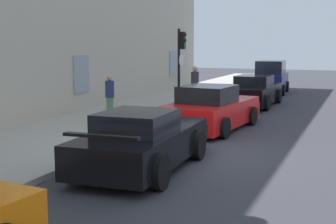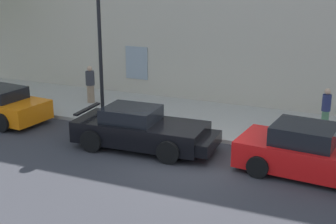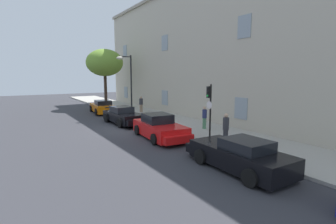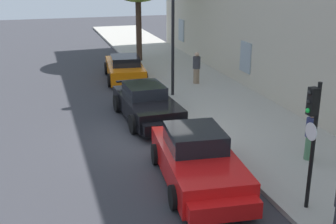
# 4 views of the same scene
# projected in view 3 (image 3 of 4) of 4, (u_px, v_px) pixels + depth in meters

# --- Properties ---
(ground_plane) EXTENTS (80.00, 80.00, 0.00)m
(ground_plane) POSITION_uv_depth(u_px,v_px,m) (129.00, 128.00, 18.66)
(ground_plane) COLOR #333338
(sidewalk) EXTENTS (60.00, 4.40, 0.14)m
(sidewalk) POSITION_uv_depth(u_px,v_px,m) (175.00, 122.00, 20.81)
(sidewalk) COLOR #A8A399
(sidewalk) RESTS_ON ground
(building_facade) EXTENTS (37.75, 4.95, 12.08)m
(building_facade) POSITION_uv_depth(u_px,v_px,m) (216.00, 51.00, 22.30)
(building_facade) COLOR #BCB29E
(building_facade) RESTS_ON ground
(sportscar_red_lead) EXTENTS (5.05, 2.38, 1.35)m
(sportscar_red_lead) POSITION_uv_depth(u_px,v_px,m) (102.00, 107.00, 26.32)
(sportscar_red_lead) COLOR orange
(sportscar_red_lead) RESTS_ON ground
(sportscar_yellow_flank) EXTENTS (4.82, 2.19, 1.38)m
(sportscar_yellow_flank) POSITION_uv_depth(u_px,v_px,m) (124.00, 116.00, 20.22)
(sportscar_yellow_flank) COLOR black
(sportscar_yellow_flank) RESTS_ON ground
(sportscar_white_middle) EXTENTS (4.93, 2.46, 1.47)m
(sportscar_white_middle) POSITION_uv_depth(u_px,v_px,m) (161.00, 128.00, 15.59)
(sportscar_white_middle) COLOR red
(sportscar_white_middle) RESTS_ON ground
(sportscar_tail_end) EXTENTS (4.84, 2.15, 1.35)m
(sportscar_tail_end) POSITION_uv_depth(u_px,v_px,m) (236.00, 155.00, 10.51)
(sportscar_tail_end) COLOR black
(sportscar_tail_end) RESTS_ON ground
(tree_near_kerb) EXTENTS (4.32, 4.32, 6.82)m
(tree_near_kerb) POSITION_uv_depth(u_px,v_px,m) (105.00, 63.00, 29.91)
(tree_near_kerb) COLOR #38281E
(tree_near_kerb) RESTS_ON sidewalk
(traffic_light) EXTENTS (0.44, 0.36, 3.23)m
(traffic_light) POSITION_uv_depth(u_px,v_px,m) (209.00, 102.00, 14.54)
(traffic_light) COLOR black
(traffic_light) RESTS_ON sidewalk
(street_lamp) EXTENTS (0.44, 1.42, 5.55)m
(street_lamp) POSITION_uv_depth(u_px,v_px,m) (127.00, 74.00, 22.83)
(street_lamp) COLOR black
(street_lamp) RESTS_ON sidewalk
(pedestrian_admiring) EXTENTS (0.40, 0.40, 1.74)m
(pedestrian_admiring) POSITION_uv_depth(u_px,v_px,m) (226.00, 129.00, 13.48)
(pedestrian_admiring) COLOR #333338
(pedestrian_admiring) RESTS_ON sidewalk
(pedestrian_strolling) EXTENTS (0.54, 0.54, 1.62)m
(pedestrian_strolling) POSITION_uv_depth(u_px,v_px,m) (141.00, 104.00, 25.87)
(pedestrian_strolling) COLOR #8C7259
(pedestrian_strolling) RESTS_ON sidewalk
(pedestrian_bystander) EXTENTS (0.44, 0.44, 1.59)m
(pedestrian_bystander) POSITION_uv_depth(u_px,v_px,m) (204.00, 117.00, 17.74)
(pedestrian_bystander) COLOR #4C7F59
(pedestrian_bystander) RESTS_ON sidewalk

